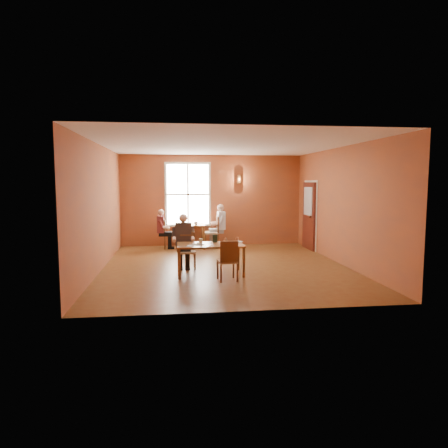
{
  "coord_description": "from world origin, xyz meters",
  "views": [
    {
      "loc": [
        -1.23,
        -9.76,
        2.1
      ],
      "look_at": [
        0.0,
        0.2,
        1.05
      ],
      "focal_mm": 32.0,
      "sensor_mm": 36.0,
      "label": 1
    }
  ],
  "objects": [
    {
      "name": "ground",
      "position": [
        0.0,
        0.0,
        0.0
      ],
      "size": [
        6.0,
        7.0,
        0.01
      ],
      "primitive_type": "cube",
      "color": "brown",
      "rests_on": "ground"
    },
    {
      "name": "cup_a",
      "position": [
        -0.57,
        2.85,
        0.81
      ],
      "size": [
        0.16,
        0.16,
        0.09
      ],
      "primitive_type": "imported",
      "rotation": [
        0.0,
        0.0,
        0.41
      ],
      "color": "silver",
      "rests_on": "second_table"
    },
    {
      "name": "wall_right",
      "position": [
        3.0,
        0.0,
        1.5
      ],
      "size": [
        0.04,
        7.0,
        3.0
      ],
      "primitive_type": "cube",
      "color": "brown",
      "rests_on": "ground"
    },
    {
      "name": "ceiling",
      "position": [
        0.0,
        0.0,
        3.0
      ],
      "size": [
        6.0,
        7.0,
        0.04
      ],
      "primitive_type": "cube",
      "color": "white",
      "rests_on": "wall_back"
    },
    {
      "name": "wall_front",
      "position": [
        0.0,
        -3.5,
        1.5
      ],
      "size": [
        6.0,
        0.04,
        3.0
      ],
      "primitive_type": "cube",
      "color": "brown",
      "rests_on": "ground"
    },
    {
      "name": "side_plate",
      "position": [
        0.27,
        -0.57,
        0.71
      ],
      "size": [
        0.19,
        0.19,
        0.01
      ],
      "primitive_type": "cylinder",
      "rotation": [
        0.0,
        0.0,
        -0.15
      ],
      "color": "white",
      "rests_on": "main_table"
    },
    {
      "name": "wall_back",
      "position": [
        0.0,
        3.5,
        1.5
      ],
      "size": [
        6.0,
        0.04,
        3.0
      ],
      "primitive_type": "cube",
      "color": "brown",
      "rests_on": "ground"
    },
    {
      "name": "wall_sconce",
      "position": [
        0.9,
        3.4,
        2.2
      ],
      "size": [
        0.16,
        0.16,
        0.28
      ],
      "primitive_type": "cylinder",
      "color": "brown",
      "rests_on": "wall_back"
    },
    {
      "name": "goblet_b",
      "position": [
        0.16,
        -0.92,
        0.79
      ],
      "size": [
        0.08,
        0.08,
        0.18
      ],
      "primitive_type": null,
      "rotation": [
        0.0,
        0.0,
        -0.1
      ],
      "color": "white",
      "rests_on": "main_table"
    },
    {
      "name": "door",
      "position": [
        2.94,
        2.3,
        1.05
      ],
      "size": [
        0.12,
        1.04,
        2.1
      ],
      "primitive_type": "cube",
      "color": "maroon",
      "rests_on": "ground"
    },
    {
      "name": "menu_stand",
      "position": [
        -0.31,
        -0.6,
        0.8
      ],
      "size": [
        0.11,
        0.06,
        0.18
      ],
      "primitive_type": "cube",
      "rotation": [
        0.0,
        0.0,
        -0.01
      ],
      "color": "black",
      "rests_on": "main_table"
    },
    {
      "name": "goblet_c",
      "position": [
        -0.13,
        -1.04,
        0.8
      ],
      "size": [
        0.09,
        0.09,
        0.19
      ],
      "primitive_type": null,
      "rotation": [
        0.0,
        0.0,
        0.34
      ],
      "color": "white",
      "rests_on": "main_table"
    },
    {
      "name": "diner_maroon",
      "position": [
        -1.41,
        2.95,
        0.61
      ],
      "size": [
        0.49,
        0.49,
        1.22
      ],
      "primitive_type": null,
      "rotation": [
        0.0,
        0.0,
        -1.57
      ],
      "color": "maroon",
      "rests_on": "ground"
    },
    {
      "name": "sandwich",
      "position": [
        -0.65,
        -0.72,
        0.75
      ],
      "size": [
        0.09,
        0.08,
        0.1
      ],
      "primitive_type": "cube",
      "rotation": [
        0.0,
        0.0,
        -0.08
      ],
      "color": "tan",
      "rests_on": "main_table"
    },
    {
      "name": "diner_main",
      "position": [
        -0.94,
        -0.2,
        0.64
      ],
      "size": [
        0.51,
        0.51,
        1.28
      ],
      "primitive_type": null,
      "rotation": [
        0.0,
        0.0,
        3.14
      ],
      "color": "black",
      "rests_on": "ground"
    },
    {
      "name": "plate_food",
      "position": [
        -0.71,
        -0.82,
        0.72
      ],
      "size": [
        0.33,
        0.33,
        0.04
      ],
      "primitive_type": "cylinder",
      "rotation": [
        0.0,
        0.0,
        0.24
      ],
      "color": "white",
      "rests_on": "main_table"
    },
    {
      "name": "cup_b",
      "position": [
        -0.94,
        3.09,
        0.81
      ],
      "size": [
        0.12,
        0.12,
        0.09
      ],
      "primitive_type": "imported",
      "rotation": [
        0.0,
        0.0,
        0.3
      ],
      "color": "silver",
      "rests_on": "second_table"
    },
    {
      "name": "diner_white",
      "position": [
        -0.05,
        2.95,
        0.67
      ],
      "size": [
        0.54,
        0.54,
        1.35
      ],
      "primitive_type": null,
      "rotation": [
        0.0,
        0.0,
        1.57
      ],
      "color": "silver",
      "rests_on": "ground"
    },
    {
      "name": "window",
      "position": [
        -0.8,
        3.45,
        1.7
      ],
      "size": [
        1.36,
        0.1,
        1.96
      ],
      "primitive_type": "cube",
      "color": "white",
      "rests_on": "wall_back"
    },
    {
      "name": "knife",
      "position": [
        -0.49,
        -1.09,
        0.71
      ],
      "size": [
        0.18,
        0.06,
        0.0
      ],
      "primitive_type": "cube",
      "rotation": [
        0.0,
        0.0,
        0.28
      ],
      "color": "silver",
      "rests_on": "main_table"
    },
    {
      "name": "main_table",
      "position": [
        -0.44,
        -0.82,
        0.35
      ],
      "size": [
        1.5,
        0.84,
        0.7
      ],
      "primitive_type": null,
      "color": "brown",
      "rests_on": "ground"
    },
    {
      "name": "chair_diner_maroon",
      "position": [
        -1.38,
        2.95,
        0.46
      ],
      "size": [
        0.41,
        0.41,
        0.92
      ],
      "primitive_type": null,
      "rotation": [
        0.0,
        0.0,
        -1.57
      ],
      "color": "#5B2D19",
      "rests_on": "ground"
    },
    {
      "name": "second_table",
      "position": [
        -0.73,
        2.95,
        0.38
      ],
      "size": [
        0.86,
        0.86,
        0.76
      ],
      "primitive_type": null,
      "color": "brown",
      "rests_on": "ground"
    },
    {
      "name": "wall_left",
      "position": [
        -3.0,
        0.0,
        1.5
      ],
      "size": [
        0.04,
        7.0,
        3.0
      ],
      "primitive_type": "cube",
      "color": "brown",
      "rests_on": "ground"
    },
    {
      "name": "chair_diner_white",
      "position": [
        -0.08,
        2.95,
        0.51
      ],
      "size": [
        0.45,
        0.45,
        1.01
      ],
      "primitive_type": null,
      "rotation": [
        0.0,
        0.0,
        1.57
      ],
      "color": "brown",
      "rests_on": "ground"
    },
    {
      "name": "chair_diner_main",
      "position": [
        -0.94,
        -0.17,
        0.44
      ],
      "size": [
        0.39,
        0.39,
        0.88
      ],
      "primitive_type": null,
      "rotation": [
        0.0,
        0.0,
        3.14
      ],
      "color": "#56361A",
      "rests_on": "ground"
    },
    {
      "name": "chair_empty",
      "position": [
        -0.13,
        -1.43,
        0.44
      ],
      "size": [
        0.42,
        0.42,
        0.88
      ],
      "primitive_type": null,
      "rotation": [
        0.0,
        0.0,
        0.09
      ],
      "color": "brown",
      "rests_on": "ground"
    },
    {
      "name": "napkin",
      "position": [
        -0.88,
        -1.03,
        0.71
      ],
      "size": [
        0.2,
        0.2,
        0.01
      ],
      "primitive_type": "cube",
      "rotation": [
        0.0,
        0.0,
        -0.2
      ],
      "color": "silver",
      "rests_on": "main_table"
    }
  ]
}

